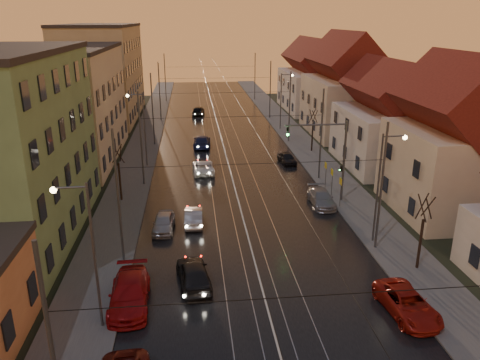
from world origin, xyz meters
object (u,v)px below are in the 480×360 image
object	(u,v)px
street_lamp_0	(87,243)
parked_left_2	(129,293)
street_lamp_3	(283,96)
driving_car_2	(203,167)
traffic_light_mast	(333,151)
driving_car_1	(194,216)
driving_car_4	(198,111)
parked_right_1	(322,198)
parked_right_2	(287,158)
driving_car_0	(194,274)
driving_car_3	(202,141)
parked_left_3	(164,223)
street_lamp_2	(141,122)
parked_right_0	(407,303)
street_lamp_1	(383,178)

from	to	relation	value
street_lamp_0	parked_left_2	distance (m)	4.79
street_lamp_3	driving_car_2	bearing A→B (deg)	-122.44
traffic_light_mast	driving_car_1	xyz separation A→B (m)	(-11.92, -3.49, -3.96)
driving_car_4	parked_right_1	xyz separation A→B (m)	(9.76, -40.36, -0.13)
driving_car_2	parked_right_2	xyz separation A→B (m)	(9.30, 2.41, -0.02)
driving_car_0	parked_left_2	world-z (taller)	driving_car_0
parked_right_2	driving_car_0	bearing A→B (deg)	-120.89
traffic_light_mast	driving_car_2	size ratio (longest dim) A/B	1.59
traffic_light_mast	parked_right_1	bearing A→B (deg)	-145.16
driving_car_1	traffic_light_mast	bearing A→B (deg)	-162.44
driving_car_3	parked_left_3	world-z (taller)	driving_car_3
street_lamp_2	driving_car_4	size ratio (longest dim) A/B	1.77
traffic_light_mast	driving_car_1	distance (m)	13.04
driving_car_0	driving_car_3	distance (m)	32.01
street_lamp_2	driving_car_4	xyz separation A→B (m)	(6.38, 27.68, -4.12)
street_lamp_3	parked_left_2	world-z (taller)	street_lamp_3
street_lamp_3	driving_car_4	xyz separation A→B (m)	(-11.83, 11.68, -4.12)
driving_car_4	parked_right_0	bearing A→B (deg)	106.60
street_lamp_3	traffic_light_mast	xyz separation A→B (m)	(-1.11, -28.00, -0.29)
parked_left_3	parked_right_1	world-z (taller)	parked_left_3
traffic_light_mast	driving_car_1	size ratio (longest dim) A/B	1.87
driving_car_3	parked_right_1	xyz separation A→B (m)	(9.69, -20.29, -0.09)
street_lamp_0	driving_car_4	bearing A→B (deg)	83.46
street_lamp_0	driving_car_2	bearing A→B (deg)	76.01
street_lamp_0	driving_car_1	distance (m)	14.19
driving_car_2	parked_left_3	world-z (taller)	parked_left_3
street_lamp_2	parked_left_2	bearing A→B (deg)	-86.70
parked_right_0	parked_right_2	distance (m)	28.16
parked_left_3	driving_car_4	bearing A→B (deg)	88.90
traffic_light_mast	parked_left_3	world-z (taller)	traffic_light_mast
parked_right_2	driving_car_1	bearing A→B (deg)	-131.77
street_lamp_0	driving_car_3	xyz separation A→B (m)	(6.45, 35.62, -4.16)
driving_car_2	parked_left_2	world-z (taller)	parked_left_2
driving_car_1	parked_right_1	size ratio (longest dim) A/B	0.88
driving_car_2	parked_right_0	size ratio (longest dim) A/B	0.97
driving_car_2	parked_right_1	size ratio (longest dim) A/B	1.03
driving_car_4	driving_car_2	bearing A→B (deg)	96.18
street_lamp_0	parked_right_2	size ratio (longest dim) A/B	2.22
street_lamp_1	driving_car_3	world-z (taller)	street_lamp_1
street_lamp_3	driving_car_4	bearing A→B (deg)	135.35
street_lamp_2	driving_car_0	world-z (taller)	street_lamp_2
street_lamp_2	street_lamp_3	size ratio (longest dim) A/B	1.00
traffic_light_mast	driving_car_0	world-z (taller)	traffic_light_mast
parked_right_2	parked_right_1	bearing A→B (deg)	-94.76
driving_car_0	driving_car_4	bearing A→B (deg)	-98.90
parked_right_1	parked_right_2	xyz separation A→B (m)	(-0.54, 12.33, -0.03)
street_lamp_2	driving_car_1	size ratio (longest dim) A/B	2.07
parked_left_2	driving_car_3	bearing A→B (deg)	79.91
traffic_light_mast	parked_right_2	bearing A→B (deg)	97.34
driving_car_1	parked_right_2	xyz separation A→B (m)	(10.42, 15.15, -0.02)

